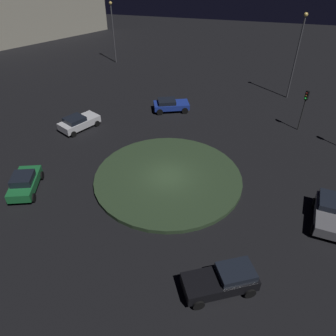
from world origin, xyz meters
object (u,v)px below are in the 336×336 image
store_building (20,10)px  traffic_light_southeast (305,103)px  car_grey (330,213)px  car_white (79,122)px  car_green (25,183)px  streetlamp_northeast (113,27)px  streetlamp_southeast (298,50)px  car_blue (170,105)px  car_black (223,280)px

store_building → traffic_light_southeast: bearing=95.8°
car_grey → car_white: bearing=-100.9°
car_green → streetlamp_northeast: 31.11m
car_green → store_building: store_building is taller
traffic_light_southeast → streetlamp_southeast: bearing=-130.3°
car_blue → car_green: bearing=-136.2°
car_grey → store_building: bearing=-119.8°
car_green → car_blue: 18.10m
car_black → car_blue: bearing=-96.5°
car_black → traffic_light_southeast: traffic_light_southeast is taller
streetlamp_southeast → store_building: bearing=68.7°
car_black → car_grey: bearing=-160.4°
car_white → traffic_light_southeast: (4.73, -22.05, 2.26)m
car_black → car_grey: car_black is taller
car_white → streetlamp_southeast: 25.51m
streetlamp_southeast → store_building: streetlamp_southeast is taller
car_blue → streetlamp_southeast: bearing=7.1°
car_black → car_blue: size_ratio=1.05×
car_white → store_building: store_building is taller
car_green → car_white: bearing=-16.3°
traffic_light_southeast → store_building: (26.51, 47.95, 1.56)m
streetlamp_northeast → traffic_light_southeast: bearing=-121.6°
car_white → streetlamp_northeast: size_ratio=0.52×
store_building → car_grey: bearing=85.6°
car_green → car_grey: bearing=-103.4°
car_white → store_building: (31.24, 25.90, 3.82)m
streetlamp_northeast → store_building: 24.86m
car_grey → car_blue: bearing=-125.7°
streetlamp_southeast → car_white: bearing=120.7°
car_white → car_grey: bearing=-81.2°
car_grey → store_building: 62.96m
car_white → streetlamp_southeast: (12.78, -21.50, 5.01)m
streetlamp_southeast → store_building: 50.88m
car_blue → streetlamp_northeast: bearing=109.7°
car_black → car_grey: (7.01, -6.78, 0.01)m
traffic_light_southeast → car_black: bearing=29.2°
car_green → car_white: (10.10, 0.24, -0.06)m
streetlamp_southeast → car_green: bearing=137.1°
car_white → traffic_light_southeast: size_ratio=1.06×
car_black → traffic_light_southeast: size_ratio=1.07×
car_black → streetlamp_northeast: (35.90, 19.57, 4.37)m
car_blue → streetlamp_northeast: (14.36, 11.80, 4.43)m
car_black → car_green: (5.33, 15.83, -0.00)m
car_green → traffic_light_southeast: 26.47m
car_white → store_building: size_ratio=0.14×
car_grey → traffic_light_southeast: size_ratio=1.01×
car_blue → car_grey: size_ratio=1.01×
car_blue → streetlamp_northeast: 19.10m
car_green → car_blue: size_ratio=0.97×
car_blue → store_building: 42.61m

